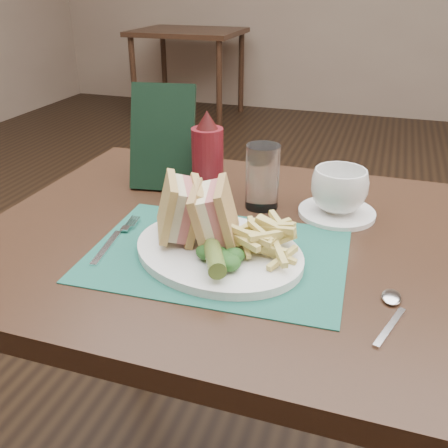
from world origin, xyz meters
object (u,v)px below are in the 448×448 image
Objects in this scene: coffee_cup at (339,190)px; drinking_glass at (262,177)px; table_main at (227,381)px; ketchup_bottle at (208,156)px; table_bg_left at (189,74)px; plate at (218,252)px; sandwich_half_a at (167,209)px; placemat at (218,254)px; sandwich_half_b at (202,214)px; check_presenter at (162,138)px; saucer at (337,213)px.

drinking_glass is (-0.15, -0.01, 0.01)m from coffee_cup.
table_main is 0.48m from coffee_cup.
drinking_glass is 0.70× the size of ketchup_bottle.
coffee_cup is (1.67, -3.34, 0.43)m from table_bg_left.
coffee_cup is at bearing -63.49° from table_bg_left.
plate is (1.50, -3.56, 0.38)m from table_bg_left.
sandwich_half_a reaches higher than table_bg_left.
placemat is at bearing 139.25° from plate.
sandwich_half_b is (-0.02, -0.09, 0.45)m from table_main.
coffee_cup reaches higher than placemat.
coffee_cup is 0.39m from check_presenter.
table_bg_left is at bearing 101.84° from check_presenter.
check_presenter is (-0.24, 0.04, 0.05)m from drinking_glass.
plate is 2.79× the size of sandwich_half_b.
placemat is (1.49, -3.56, 0.38)m from table_bg_left.
saucer is 0.40m from check_presenter.
plate is at bearing -61.42° from placemat.
sandwich_half_a is at bearing -140.57° from saucer.
coffee_cup is at bearing 73.90° from plate.
table_main is 0.55m from check_presenter.
table_bg_left is at bearing 113.12° from table_main.
drinking_glass is (0.05, 0.21, -0.01)m from sandwich_half_b.
drinking_glass is (0.02, 0.22, 0.06)m from plate.
saucer is (1.67, -3.34, 0.38)m from table_bg_left.
plate is 0.26m from ketchup_bottle.
coffee_cup is 0.15m from drinking_glass.
check_presenter is at bearing 129.77° from placemat.
sandwich_half_a is 0.71× the size of saucer.
sandwich_half_a is 0.98× the size of coffee_cup.
placemat is 3.93× the size of coffee_cup.
table_bg_left is at bearing 114.35° from drinking_glass.
check_presenter reaches higher than coffee_cup.
drinking_glass is 0.57× the size of check_presenter.
sandwich_half_a is 0.24m from drinking_glass.
coffee_cup is (0.18, 0.13, 0.43)m from table_main.
check_presenter reaches higher than drinking_glass.
sandwich_half_a is 0.47× the size of check_presenter.
ketchup_bottle is at bearing 113.76° from placemat.
saucer is 0.16m from drinking_glass.
ketchup_bottle is at bearing 93.78° from sandwich_half_b.
drinking_glass reaches higher than saucer.
placemat is 0.22m from drinking_glass.
saucer is at bearing 34.91° from table_main.
drinking_glass reaches higher than sandwich_half_a.
placemat is 0.35m from check_presenter.
plate reaches higher than placemat.
drinking_glass is at bearing -4.89° from ketchup_bottle.
check_presenter is (-0.20, 0.17, 0.49)m from table_main.
table_bg_left is 6.00× the size of saucer.
drinking_glass is at bearing 84.30° from placemat.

